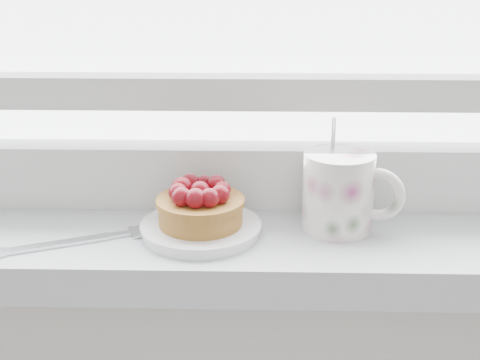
{
  "coord_description": "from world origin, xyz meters",
  "views": [
    {
      "loc": [
        0.02,
        1.26,
        1.23
      ],
      "look_at": [
        -0.0,
        1.88,
        1.0
      ],
      "focal_mm": 50.0,
      "sensor_mm": 36.0,
      "label": 1
    }
  ],
  "objects_px": {
    "saucer": "(201,229)",
    "raspberry_tart": "(200,205)",
    "floral_mug": "(341,190)",
    "fork": "(92,239)"
  },
  "relations": [
    {
      "from": "floral_mug",
      "to": "fork",
      "type": "height_order",
      "value": "floral_mug"
    },
    {
      "from": "saucer",
      "to": "raspberry_tart",
      "type": "distance_m",
      "value": 0.03
    },
    {
      "from": "fork",
      "to": "raspberry_tart",
      "type": "bearing_deg",
      "value": 9.29
    },
    {
      "from": "raspberry_tart",
      "to": "floral_mug",
      "type": "relative_size",
      "value": 0.76
    },
    {
      "from": "saucer",
      "to": "fork",
      "type": "distance_m",
      "value": 0.11
    },
    {
      "from": "saucer",
      "to": "raspberry_tart",
      "type": "height_order",
      "value": "raspberry_tart"
    },
    {
      "from": "floral_mug",
      "to": "fork",
      "type": "relative_size",
      "value": 0.58
    },
    {
      "from": "floral_mug",
      "to": "fork",
      "type": "distance_m",
      "value": 0.26
    },
    {
      "from": "floral_mug",
      "to": "fork",
      "type": "bearing_deg",
      "value": -171.96
    },
    {
      "from": "fork",
      "to": "saucer",
      "type": "bearing_deg",
      "value": 9.35
    }
  ]
}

